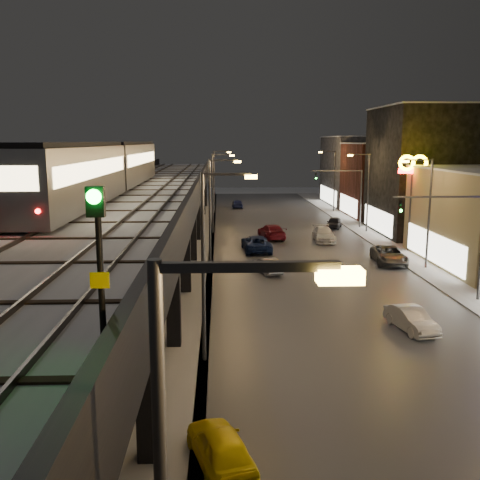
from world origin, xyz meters
name	(u,v)px	position (x,y,z in m)	size (l,w,h in m)	color
road_surface	(303,259)	(7.50, 35.00, 0.03)	(17.00, 120.00, 0.06)	#46474D
sidewalk_right	(414,258)	(17.50, 35.00, 0.07)	(4.00, 120.00, 0.14)	#9FA1A8
under_viaduct_pavement	(151,260)	(-6.00, 35.00, 0.03)	(11.00, 120.00, 0.06)	#9FA1A8
elevated_viaduct	(144,201)	(-6.00, 31.84, 5.62)	(9.00, 100.00, 6.30)	black
viaduct_trackbed	(144,191)	(-6.01, 31.97, 6.39)	(8.40, 100.00, 0.32)	#B2B7C1
viaduct_parapet_streetside	(198,186)	(-1.65, 32.00, 6.85)	(0.30, 100.00, 1.10)	black
viaduct_parapet_far	(89,186)	(-10.35, 32.00, 6.85)	(0.30, 100.00, 1.10)	black
building_d	(433,171)	(23.99, 48.00, 7.08)	(12.20, 13.20, 14.16)	black
building_e	(392,180)	(23.99, 62.00, 5.08)	(12.20, 12.20, 10.16)	#51251F
building_f	(365,171)	(23.99, 76.00, 5.58)	(12.20, 16.20, 11.16)	#3B3C40
streetlight_left_1	(209,254)	(-0.43, 13.00, 5.24)	(2.57, 0.28, 9.00)	#38383A
streetlight_left_2	(213,207)	(-0.43, 31.00, 5.24)	(2.57, 0.28, 9.00)	#38383A
streetlight_right_2	(426,206)	(16.73, 31.00, 5.24)	(2.56, 0.28, 9.00)	#38383A
streetlight_left_3	(215,188)	(-0.43, 49.00, 5.24)	(2.57, 0.28, 9.00)	#38383A
streetlight_right_3	(366,187)	(16.73, 49.00, 5.24)	(2.56, 0.28, 9.00)	#38383A
streetlight_left_4	(216,177)	(-0.43, 67.00, 5.24)	(2.57, 0.28, 9.00)	#38383A
streetlight_right_4	(333,177)	(16.73, 67.00, 5.24)	(2.56, 0.28, 9.00)	#38383A
traffic_light_rig_a	(465,234)	(15.84, 22.00, 4.50)	(6.10, 0.34, 7.00)	#38383A
traffic_light_rig_b	(351,191)	(15.84, 52.00, 4.50)	(6.10, 0.34, 7.00)	#38383A
subway_train	(105,167)	(-8.50, 29.65, 8.45)	(3.09, 37.20, 3.69)	gray
rail_signal	(98,235)	(-2.10, -1.72, 8.73)	(0.34, 0.43, 2.97)	black
car_taxi	(221,449)	(0.05, 4.48, 0.66)	(1.56, 3.88, 1.32)	yellow
car_near_white	(267,266)	(3.80, 30.01, 0.61)	(1.29, 3.71, 1.22)	slate
car_mid_silver	(256,244)	(3.55, 38.55, 0.75)	(2.50, 5.43, 1.51)	#101D46
car_mid_dark	(272,232)	(5.65, 45.17, 0.77)	(2.14, 5.28, 1.53)	maroon
car_far_white	(237,204)	(2.87, 72.01, 0.67)	(1.58, 3.93, 1.34)	#151D4C
car_onc_silver	(411,320)	(10.59, 16.59, 0.65)	(1.37, 3.92, 1.29)	#A8A8A8
car_onc_dark	(389,256)	(14.52, 32.91, 0.74)	(2.45, 5.32, 1.48)	#3E3F40
car_onc_white	(324,235)	(10.94, 43.34, 0.73)	(2.05, 5.03, 1.46)	silver
car_onc_red	(334,223)	(13.79, 51.73, 0.66)	(1.57, 3.89, 1.33)	black
sign_mcdonalds	(412,175)	(18.00, 37.99, 7.29)	(2.72, 0.60, 9.13)	#38383A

